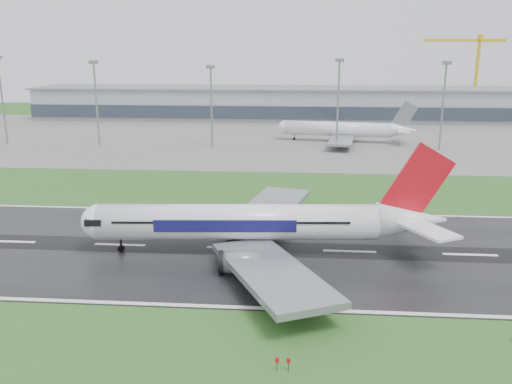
{
  "coord_description": "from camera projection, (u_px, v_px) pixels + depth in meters",
  "views": [
    {
      "loc": [
        10.81,
        -85.36,
        32.9
      ],
      "look_at": [
        3.08,
        12.0,
        7.0
      ],
      "focal_mm": 37.15,
      "sensor_mm": 36.0,
      "label": 1
    }
  ],
  "objects": [
    {
      "name": "ground",
      "position": [
        233.0,
        248.0,
        91.51
      ],
      "size": [
        520.0,
        520.0,
        0.0
      ],
      "primitive_type": "plane",
      "color": "#27551F",
      "rests_on": "ground"
    },
    {
      "name": "runway",
      "position": [
        233.0,
        248.0,
        91.5
      ],
      "size": [
        400.0,
        45.0,
        0.1
      ],
      "primitive_type": "cube",
      "color": "black",
      "rests_on": "ground"
    },
    {
      "name": "apron",
      "position": [
        271.0,
        137.0,
        211.94
      ],
      "size": [
        400.0,
        130.0,
        0.08
      ],
      "primitive_type": "cube",
      "color": "slate",
      "rests_on": "ground"
    },
    {
      "name": "terminal",
      "position": [
        277.0,
        104.0,
        267.85
      ],
      "size": [
        240.0,
        36.0,
        15.0
      ],
      "primitive_type": "cube",
      "color": "#8F919A",
      "rests_on": "ground"
    },
    {
      "name": "main_airliner",
      "position": [
        264.0,
        201.0,
        87.43
      ],
      "size": [
        65.0,
        62.33,
        17.96
      ],
      "primitive_type": null,
      "rotation": [
        0.0,
        0.0,
        0.07
      ],
      "color": "white",
      "rests_on": "runway"
    },
    {
      "name": "parked_airliner",
      "position": [
        343.0,
        121.0,
        198.07
      ],
      "size": [
        58.47,
        55.44,
        15.24
      ],
      "primitive_type": null,
      "rotation": [
        0.0,
        0.0,
        -0.15
      ],
      "color": "silver",
      "rests_on": "apron"
    },
    {
      "name": "tower_crane",
      "position": [
        476.0,
        76.0,
        271.13
      ],
      "size": [
        41.77,
        8.03,
        41.55
      ],
      "primitive_type": null,
      "rotation": [
        0.0,
        0.0,
        0.14
      ],
      "color": "gold",
      "rests_on": "ground"
    },
    {
      "name": "floodmast_0",
      "position": [
        3.0,
        102.0,
        191.31
      ],
      "size": [
        0.64,
        0.64,
        30.48
      ],
      "primitive_type": "cylinder",
      "color": "gray",
      "rests_on": "ground"
    },
    {
      "name": "floodmast_1",
      "position": [
        97.0,
        105.0,
        188.85
      ],
      "size": [
        0.64,
        0.64,
        28.81
      ],
      "primitive_type": "cylinder",
      "color": "gray",
      "rests_on": "ground"
    },
    {
      "name": "floodmast_2",
      "position": [
        212.0,
        108.0,
        185.87
      ],
      "size": [
        0.64,
        0.64,
        27.31
      ],
      "primitive_type": "cylinder",
      "color": "gray",
      "rests_on": "ground"
    },
    {
      "name": "floodmast_3",
      "position": [
        338.0,
        106.0,
        182.2
      ],
      "size": [
        0.64,
        0.64,
        29.6
      ],
      "primitive_type": "cylinder",
      "color": "gray",
      "rests_on": "ground"
    },
    {
      "name": "floodmast_4",
      "position": [
        443.0,
        108.0,
        179.6
      ],
      "size": [
        0.64,
        0.64,
        28.78
      ],
      "primitive_type": "cylinder",
      "color": "gray",
      "rests_on": "ground"
    }
  ]
}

